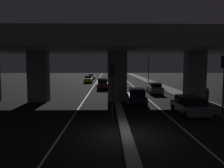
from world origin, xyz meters
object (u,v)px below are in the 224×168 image
object	(u,v)px
car_grey_third	(155,88)
car_white_third_oncoming	(92,77)
traffic_light_left_of_median	(112,79)
pedestrian_on_sidewalk	(207,97)
street_lamp	(147,62)
car_grey_lead	(189,105)
car_dark_red_lead_oncoming	(103,83)
car_dark_blue_second	(136,96)
car_taxi_yellow_second_oncoming	(88,79)
motorcycle_blue_filtering_near	(128,102)
traffic_light_right_of_median	(224,74)

from	to	relation	value
car_grey_third	car_white_third_oncoming	world-z (taller)	car_grey_third
traffic_light_left_of_median	pedestrian_on_sidewalk	bearing A→B (deg)	24.00
street_lamp	car_grey_lead	size ratio (longest dim) A/B	1.78
traffic_light_left_of_median	car_dark_red_lead_oncoming	distance (m)	21.71
street_lamp	car_grey_third	bearing A→B (deg)	-96.84
street_lamp	car_dark_red_lead_oncoming	xyz separation A→B (m)	(-9.90, -11.51, -3.91)
car_dark_blue_second	pedestrian_on_sidewalk	world-z (taller)	pedestrian_on_sidewalk
street_lamp	car_grey_third	world-z (taller)	street_lamp
car_grey_lead	car_taxi_yellow_second_oncoming	size ratio (longest dim) A/B	0.97
car_white_third_oncoming	motorcycle_blue_filtering_near	distance (m)	44.27
car_grey_lead	car_dark_red_lead_oncoming	world-z (taller)	car_dark_red_lead_oncoming
traffic_light_right_of_median	car_white_third_oncoming	size ratio (longest dim) A/B	1.15
car_grey_lead	car_dark_red_lead_oncoming	bearing A→B (deg)	19.49
car_dark_blue_second	car_white_third_oncoming	size ratio (longest dim) A/B	0.96
street_lamp	car_dark_red_lead_oncoming	world-z (taller)	street_lamp
traffic_light_left_of_median	pedestrian_on_sidewalk	xyz separation A→B (m)	(9.35, 4.16, -2.01)
motorcycle_blue_filtering_near	traffic_light_right_of_median	bearing A→B (deg)	-119.25
pedestrian_on_sidewalk	street_lamp	bearing A→B (deg)	91.34
car_taxi_yellow_second_oncoming	pedestrian_on_sidewalk	distance (m)	33.87
pedestrian_on_sidewalk	car_dark_blue_second	bearing A→B (deg)	157.17
car_grey_lead	pedestrian_on_sidewalk	bearing A→B (deg)	-47.33
car_dark_red_lead_oncoming	car_white_third_oncoming	world-z (taller)	car_dark_red_lead_oncoming
traffic_light_right_of_median	car_grey_third	size ratio (longest dim) A/B	1.09
car_taxi_yellow_second_oncoming	motorcycle_blue_filtering_near	bearing A→B (deg)	9.39
car_white_third_oncoming	car_grey_lead	bearing A→B (deg)	13.37
traffic_light_left_of_median	street_lamp	distance (m)	34.24
street_lamp	pedestrian_on_sidewalk	world-z (taller)	street_lamp
traffic_light_left_of_median	traffic_light_right_of_median	size ratio (longest dim) A/B	0.88
pedestrian_on_sidewalk	car_grey_third	bearing A→B (deg)	105.06
street_lamp	car_dark_blue_second	distance (m)	27.11
traffic_light_left_of_median	car_grey_lead	world-z (taller)	traffic_light_left_of_median
car_taxi_yellow_second_oncoming	motorcycle_blue_filtering_near	world-z (taller)	car_taxi_yellow_second_oncoming
traffic_light_right_of_median	car_taxi_yellow_second_oncoming	distance (m)	37.50
street_lamp	car_dark_blue_second	bearing A→B (deg)	-102.69
car_grey_third	car_dark_blue_second	bearing A→B (deg)	156.40
car_white_third_oncoming	motorcycle_blue_filtering_near	bearing A→B (deg)	7.91
car_taxi_yellow_second_oncoming	car_white_third_oncoming	size ratio (longest dim) A/B	1.09
traffic_light_right_of_median	car_grey_third	xyz separation A→B (m)	(-2.14, 14.82, -2.67)
traffic_light_left_of_median	car_dark_blue_second	distance (m)	7.79
traffic_light_right_of_median	motorcycle_blue_filtering_near	size ratio (longest dim) A/B	2.77
car_dark_blue_second	car_taxi_yellow_second_oncoming	xyz separation A→B (m)	(-7.80, 27.90, -0.04)
car_grey_third	traffic_light_right_of_median	bearing A→B (deg)	-170.28
motorcycle_blue_filtering_near	car_grey_third	bearing A→B (deg)	-24.29
car_grey_lead	car_taxi_yellow_second_oncoming	world-z (taller)	same
pedestrian_on_sidewalk	traffic_light_right_of_median	bearing A→B (deg)	-99.90
car_grey_lead	pedestrian_on_sidewalk	xyz separation A→B (m)	(2.81, 2.74, 0.27)
car_dark_red_lead_oncoming	car_white_third_oncoming	distance (m)	26.48
car_dark_blue_second	car_grey_lead	bearing A→B (deg)	-143.50
traffic_light_left_of_median	car_white_third_oncoming	xyz separation A→B (m)	(-5.16, 47.76, -2.37)
car_grey_third	pedestrian_on_sidewalk	world-z (taller)	pedestrian_on_sidewalk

